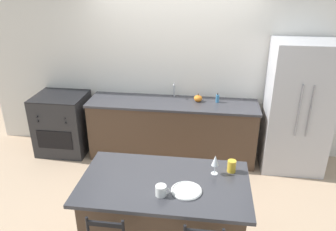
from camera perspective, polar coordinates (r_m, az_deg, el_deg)
The scene contains 13 objects.
ground_plane at distance 4.93m, azimuth 0.21°, elevation -9.06°, with size 18.00×18.00×0.00m, color tan.
wall_back at distance 5.00m, azimuth 1.26°, elevation 8.45°, with size 6.00×0.07×2.70m.
back_counter at distance 5.03m, azimuth 0.76°, elevation -2.38°, with size 2.51×0.67×0.91m.
sink_faucet at distance 4.98m, azimuth 1.08°, elevation 4.74°, with size 0.02×0.13×0.22m.
kitchen_island at distance 3.32m, azimuth -0.61°, elevation -17.97°, with size 1.54×0.87×0.94m.
refrigerator at distance 4.92m, azimuth 21.57°, elevation 1.29°, with size 0.85×0.71×1.86m.
oven_range at distance 5.45m, azimuth -17.78°, elevation -1.28°, with size 0.77×0.70×0.94m.
dinner_plate at distance 2.91m, azimuth 3.24°, elevation -12.90°, with size 0.27×0.27×0.02m.
wine_glass at distance 3.09m, azimuth 8.23°, elevation -7.83°, with size 0.07×0.07×0.20m.
coffee_mug at distance 2.84m, azimuth -1.19°, elevation -12.93°, with size 0.13×0.10×0.09m.
tumbler_cup at distance 3.19m, azimuth 11.02°, elevation -8.65°, with size 0.08×0.08×0.12m.
pumpkin_decoration at distance 4.86m, azimuth 5.26°, elevation 3.00°, with size 0.12×0.12×0.12m.
soap_bottle at distance 4.86m, azimuth 8.61°, elevation 2.95°, with size 0.05×0.05×0.14m.
Camera 1 is at (0.53, -4.10, 2.70)m, focal length 35.00 mm.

